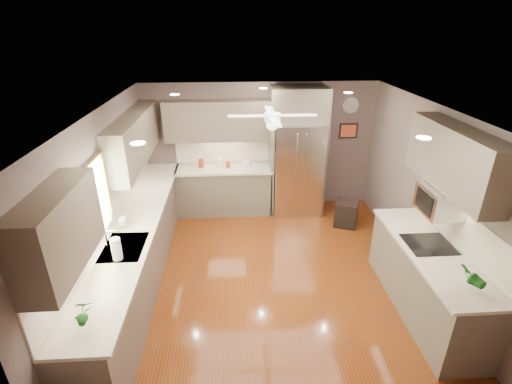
{
  "coord_description": "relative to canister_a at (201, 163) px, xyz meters",
  "views": [
    {
      "loc": [
        -0.53,
        -4.53,
        3.51
      ],
      "look_at": [
        -0.2,
        0.6,
        1.14
      ],
      "focal_mm": 26.0,
      "sensor_mm": 36.0,
      "label": 1
    }
  ],
  "objects": [
    {
      "name": "floor",
      "position": [
        1.16,
        -2.26,
        -1.02
      ],
      "size": [
        5.0,
        5.0,
        0.0
      ],
      "primitive_type": "plane",
      "color": "#521D0A",
      "rests_on": "ground"
    },
    {
      "name": "ceiling",
      "position": [
        1.16,
        -2.26,
        1.48
      ],
      "size": [
        5.0,
        5.0,
        0.0
      ],
      "primitive_type": "plane",
      "rotation": [
        3.14,
        0.0,
        0.0
      ],
      "color": "white",
      "rests_on": "ground"
    },
    {
      "name": "wall_back",
      "position": [
        1.16,
        0.24,
        0.23
      ],
      "size": [
        4.5,
        0.0,
        4.5
      ],
      "primitive_type": "plane",
      "rotation": [
        1.57,
        0.0,
        0.0
      ],
      "color": "brown",
      "rests_on": "ground"
    },
    {
      "name": "wall_front",
      "position": [
        1.16,
        -4.76,
        0.23
      ],
      "size": [
        4.5,
        0.0,
        4.5
      ],
      "primitive_type": "plane",
      "rotation": [
        -1.57,
        0.0,
        0.0
      ],
      "color": "brown",
      "rests_on": "ground"
    },
    {
      "name": "wall_left",
      "position": [
        -1.09,
        -2.26,
        0.23
      ],
      "size": [
        0.0,
        5.0,
        5.0
      ],
      "primitive_type": "plane",
      "rotation": [
        1.57,
        0.0,
        1.57
      ],
      "color": "brown",
      "rests_on": "ground"
    },
    {
      "name": "wall_right",
      "position": [
        3.41,
        -2.26,
        0.23
      ],
      "size": [
        0.0,
        5.0,
        5.0
      ],
      "primitive_type": "plane",
      "rotation": [
        1.57,
        0.0,
        -1.57
      ],
      "color": "brown",
      "rests_on": "ground"
    },
    {
      "name": "canister_a",
      "position": [
        0.0,
        0.0,
        0.0
      ],
      "size": [
        0.13,
        0.13,
        0.16
      ],
      "primitive_type": "cylinder",
      "rotation": [
        0.0,
        0.0,
        -0.37
      ],
      "color": "maroon",
      "rests_on": "back_run"
    },
    {
      "name": "canister_c",
      "position": [
        0.37,
        -0.02,
        0.01
      ],
      "size": [
        0.14,
        0.14,
        0.17
      ],
      "primitive_type": "cylinder",
      "rotation": [
        0.0,
        0.0,
        0.41
      ],
      "color": "beige",
      "rests_on": "back_run"
    },
    {
      "name": "canister_d",
      "position": [
        0.52,
        -0.06,
        -0.02
      ],
      "size": [
        0.11,
        0.11,
        0.13
      ],
      "primitive_type": "cylinder",
      "rotation": [
        0.0,
        0.0,
        0.29
      ],
      "color": "maroon",
      "rests_on": "back_run"
    },
    {
      "name": "soap_bottle",
      "position": [
        -0.91,
        -2.23,
        0.01
      ],
      "size": [
        0.09,
        0.09,
        0.18
      ],
      "primitive_type": "imported",
      "rotation": [
        0.0,
        0.0,
        0.13
      ],
      "color": "white",
      "rests_on": "left_run"
    },
    {
      "name": "potted_plant_left",
      "position": [
        -0.8,
        -4.08,
        0.08
      ],
      "size": [
        0.19,
        0.15,
        0.32
      ],
      "primitive_type": "imported",
      "rotation": [
        0.0,
        0.0,
        0.27
      ],
      "color": "#164F16",
      "rests_on": "left_run"
    },
    {
      "name": "potted_plant_right",
      "position": [
        3.07,
        -3.81,
        0.08
      ],
      "size": [
        0.21,
        0.19,
        0.32
      ],
      "primitive_type": "imported",
      "rotation": [
        0.0,
        0.0,
        0.32
      ],
      "color": "#164F16",
      "rests_on": "right_run"
    },
    {
      "name": "bowl",
      "position": [
        0.87,
        -0.02,
        -0.06
      ],
      "size": [
        0.26,
        0.26,
        0.05
      ],
      "primitive_type": "imported",
      "rotation": [
        0.0,
        0.0,
        0.35
      ],
      "color": "beige",
      "rests_on": "back_run"
    },
    {
      "name": "left_run",
      "position": [
        -0.8,
        -2.11,
        -0.54
      ],
      "size": [
        0.65,
        4.7,
        1.45
      ],
      "color": "brown",
      "rests_on": "ground"
    },
    {
      "name": "back_run",
      "position": [
        0.43,
        -0.05,
        -0.54
      ],
      "size": [
        1.85,
        0.65,
        1.45
      ],
      "color": "brown",
      "rests_on": "ground"
    },
    {
      "name": "uppers",
      "position": [
        0.42,
        -1.55,
        0.85
      ],
      "size": [
        4.5,
        4.7,
        0.95
      ],
      "color": "brown",
      "rests_on": "wall_left"
    },
    {
      "name": "window",
      "position": [
        -1.06,
        -2.76,
        0.53
      ],
      "size": [
        0.05,
        1.12,
        0.92
      ],
      "color": "#BFF2B2",
      "rests_on": "wall_left"
    },
    {
      "name": "sink",
      "position": [
        -0.77,
        -2.76,
        -0.11
      ],
      "size": [
        0.5,
        0.7,
        0.32
      ],
      "color": "silver",
      "rests_on": "left_run"
    },
    {
      "name": "refrigerator",
      "position": [
        1.86,
        -0.1,
        0.17
      ],
      "size": [
        1.06,
        0.75,
        2.45
      ],
      "color": "silver",
      "rests_on": "ground"
    },
    {
      "name": "right_run",
      "position": [
        3.09,
        -3.06,
        -0.54
      ],
      "size": [
        0.7,
        2.2,
        1.45
      ],
      "color": "brown",
      "rests_on": "ground"
    },
    {
      "name": "microwave",
      "position": [
        3.18,
        -2.81,
        0.46
      ],
      "size": [
        0.43,
        0.55,
        0.34
      ],
      "color": "silver",
      "rests_on": "wall_right"
    },
    {
      "name": "ceiling_fan",
      "position": [
        1.16,
        -1.96,
        1.31
      ],
      "size": [
        1.18,
        1.18,
        0.32
      ],
      "color": "white",
      "rests_on": "ceiling"
    },
    {
      "name": "recessed_lights",
      "position": [
        1.12,
        -1.86,
        1.47
      ],
      "size": [
        2.84,
        3.14,
        0.01
      ],
      "color": "white",
      "rests_on": "ceiling"
    },
    {
      "name": "wall_clock",
      "position": [
        2.91,
        0.23,
        1.03
      ],
      "size": [
        0.3,
        0.03,
        0.3
      ],
      "color": "white",
      "rests_on": "wall_back"
    },
    {
      "name": "framed_print",
      "position": [
        2.91,
        0.22,
        0.53
      ],
      "size": [
        0.36,
        0.03,
        0.3
      ],
      "color": "black",
      "rests_on": "wall_back"
    },
    {
      "name": "stool",
      "position": [
        2.71,
        -0.78,
        -0.78
      ],
      "size": [
        0.52,
        0.52,
        0.47
      ],
      "color": "black",
      "rests_on": "ground"
    },
    {
      "name": "paper_towel",
      "position": [
        -0.77,
        -3.02,
        0.06
      ],
      "size": [
        0.12,
        0.12,
        0.29
      ],
      "color": "white",
      "rests_on": "left_run"
    }
  ]
}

